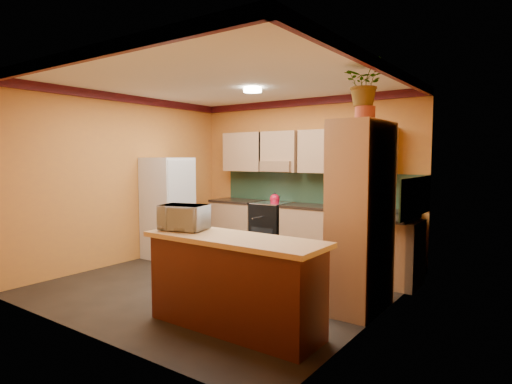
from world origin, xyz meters
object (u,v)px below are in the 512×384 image
Objects in this scene: stove at (271,229)px; microwave at (184,217)px; base_cabinets_back at (303,233)px; fridge at (168,208)px; breakfast_bar at (234,286)px; pantry at (361,217)px.

stove is 1.87× the size of microwave.
base_cabinets_back is 2.31m from fridge.
fridge is (-1.91, -1.23, 0.41)m from base_cabinets_back.
microwave is (-0.68, 0.00, 0.62)m from breakfast_bar.
stove is 2.93m from pantry.
base_cabinets_back and breakfast_bar have the same top height.
microwave is at bearing -86.18° from base_cabinets_back.
stove is 3.32m from breakfast_bar.
stove reaches higher than base_cabinets_back.
microwave reaches higher than breakfast_bar.
breakfast_bar is (0.88, -2.96, 0.00)m from base_cabinets_back.
base_cabinets_back is 3.08m from breakfast_bar.
stove reaches higher than breakfast_bar.
microwave is at bearing -39.32° from fridge.
pantry is 1.61m from breakfast_bar.
base_cabinets_back is at bearing 32.68° from fridge.
microwave reaches higher than stove.
base_cabinets_back is at bearing 106.59° from breakfast_bar.
microwave is (-1.49, -1.25, 0.01)m from pantry.
breakfast_bar is at bearing -14.88° from microwave.
fridge is 0.81× the size of pantry.
fridge is (-1.29, -1.23, 0.39)m from stove.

